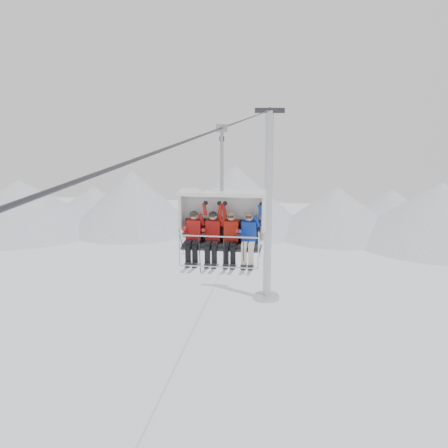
# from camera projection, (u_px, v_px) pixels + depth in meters

# --- Properties ---
(ridgeline) EXTENTS (72.00, 21.00, 7.00)m
(ridgeline) POSITION_uv_depth(u_px,v_px,m) (265.00, 207.00, 59.29)
(ridgeline) COLOR silver
(ridgeline) RESTS_ON ground
(lift_tower_right) EXTENTS (2.00, 1.80, 13.48)m
(lift_tower_right) POSITION_uv_depth(u_px,v_px,m) (268.00, 220.00, 39.06)
(lift_tower_right) COLOR #B2B5BA
(lift_tower_right) RESTS_ON ground
(haul_cable) EXTENTS (0.06, 50.00, 0.06)m
(haul_cable) POSITION_uv_depth(u_px,v_px,m) (224.00, 127.00, 16.15)
(haul_cable) COLOR #2E2E33
(haul_cable) RESTS_ON lift_tower_left
(chairlift_carrier) EXTENTS (2.47, 1.17, 3.98)m
(chairlift_carrier) POSITION_uv_depth(u_px,v_px,m) (222.00, 218.00, 16.42)
(chairlift_carrier) COLOR black
(chairlift_carrier) RESTS_ON haul_cable
(skier_far_left) EXTENTS (0.42, 1.69, 1.68)m
(skier_far_left) POSITION_uv_depth(u_px,v_px,m) (193.00, 235.00, 16.34)
(skier_far_left) COLOR #B31614
(skier_far_left) RESTS_ON chairlift_carrier
(skier_center_left) EXTENTS (0.42, 1.69, 1.68)m
(skier_center_left) POSITION_uv_depth(u_px,v_px,m) (213.00, 236.00, 16.26)
(skier_center_left) COLOR #A31310
(skier_center_left) RESTS_ON chairlift_carrier
(skier_center_right) EXTENTS (0.42, 1.69, 1.68)m
(skier_center_right) POSITION_uv_depth(u_px,v_px,m) (231.00, 236.00, 16.19)
(skier_center_right) COLOR #AC1B0D
(skier_center_right) RESTS_ON chairlift_carrier
(skier_far_right) EXTENTS (0.42, 1.69, 1.68)m
(skier_far_right) POSITION_uv_depth(u_px,v_px,m) (249.00, 237.00, 16.12)
(skier_far_right) COLOR #1232AB
(skier_far_right) RESTS_ON chairlift_carrier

